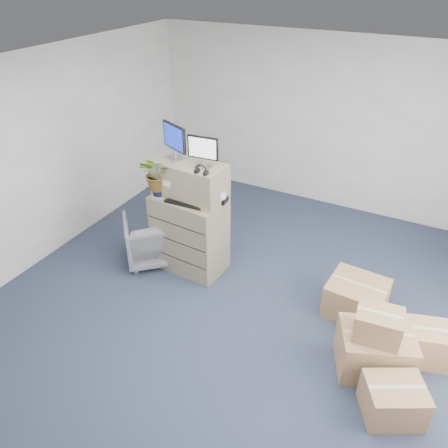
% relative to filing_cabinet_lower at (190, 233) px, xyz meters
% --- Properties ---
extents(ground, '(7.00, 7.00, 0.00)m').
position_rel_filing_cabinet_lower_xyz_m(ground, '(1.00, -0.81, -0.55)').
color(ground, '#273347').
rests_on(ground, ground).
extents(wall_back, '(6.00, 0.02, 2.80)m').
position_rel_filing_cabinet_lower_xyz_m(wall_back, '(1.00, 2.70, 0.85)').
color(wall_back, '#BAB7B1').
rests_on(wall_back, ground).
extents(filing_cabinet_lower, '(0.97, 0.64, 1.09)m').
position_rel_filing_cabinet_lower_xyz_m(filing_cabinet_lower, '(0.00, 0.00, 0.00)').
color(filing_cabinet_lower, gray).
rests_on(filing_cabinet_lower, ground).
extents(filing_cabinet_upper, '(0.97, 0.53, 0.47)m').
position_rel_filing_cabinet_lower_xyz_m(filing_cabinet_upper, '(0.00, 0.05, 0.78)').
color(filing_cabinet_upper, gray).
rests_on(filing_cabinet_upper, filing_cabinet_lower).
extents(monitor_left, '(0.43, 0.25, 0.45)m').
position_rel_filing_cabinet_lower_xyz_m(monitor_left, '(-0.21, 0.09, 1.27)').
color(monitor_left, '#99999E').
rests_on(monitor_left, filing_cabinet_upper).
extents(monitor_right, '(0.39, 0.16, 0.38)m').
position_rel_filing_cabinet_lower_xyz_m(monitor_right, '(0.22, 0.04, 1.23)').
color(monitor_right, '#99999E').
rests_on(monitor_right, filing_cabinet_upper).
extents(headphones, '(0.16, 0.03, 0.16)m').
position_rel_filing_cabinet_lower_xyz_m(headphones, '(0.30, -0.15, 1.06)').
color(headphones, black).
rests_on(headphones, filing_cabinet_upper).
extents(keyboard, '(0.53, 0.25, 0.03)m').
position_rel_filing_cabinet_lower_xyz_m(keyboard, '(0.05, -0.12, 0.56)').
color(keyboard, black).
rests_on(keyboard, filing_cabinet_lower).
extents(mouse, '(0.10, 0.07, 0.03)m').
position_rel_filing_cabinet_lower_xyz_m(mouse, '(0.28, -0.14, 0.56)').
color(mouse, silver).
rests_on(mouse, filing_cabinet_lower).
extents(water_bottle, '(0.08, 0.08, 0.29)m').
position_rel_filing_cabinet_lower_xyz_m(water_bottle, '(0.13, 0.02, 0.69)').
color(water_bottle, gray).
rests_on(water_bottle, filing_cabinet_lower).
extents(phone_dock, '(0.07, 0.06, 0.14)m').
position_rel_filing_cabinet_lower_xyz_m(phone_dock, '(-0.07, 0.02, 0.59)').
color(phone_dock, silver).
rests_on(phone_dock, filing_cabinet_lower).
extents(external_drive, '(0.22, 0.17, 0.06)m').
position_rel_filing_cabinet_lower_xyz_m(external_drive, '(0.39, 0.10, 0.58)').
color(external_drive, black).
rests_on(external_drive, filing_cabinet_lower).
extents(tissue_box, '(0.30, 0.21, 0.10)m').
position_rel_filing_cabinet_lower_xyz_m(tissue_box, '(0.34, 0.08, 0.66)').
color(tissue_box, '#418BDF').
rests_on(tissue_box, external_drive).
extents(potted_plant, '(0.43, 0.47, 0.45)m').
position_rel_filing_cabinet_lower_xyz_m(potted_plant, '(-0.36, -0.11, 0.80)').
color(potted_plant, '#A8C8A1').
rests_on(potted_plant, filing_cabinet_lower).
extents(office_chair, '(0.99, 0.99, 0.74)m').
position_rel_filing_cabinet_lower_xyz_m(office_chair, '(-0.57, -0.10, -0.17)').
color(office_chair, slate).
rests_on(office_chair, ground).
extents(cardboard_boxes, '(1.55, 1.89, 0.81)m').
position_rel_filing_cabinet_lower_xyz_m(cardboard_boxes, '(2.64, -0.43, -0.29)').
color(cardboard_boxes, olive).
rests_on(cardboard_boxes, ground).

